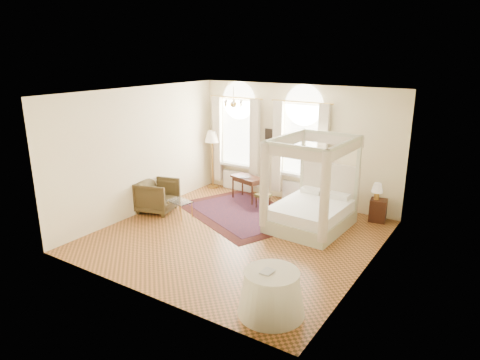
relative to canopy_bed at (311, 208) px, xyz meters
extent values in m
plane|color=#AF6432|center=(-1.22, -1.37, -0.51)|extent=(6.00, 6.00, 0.00)
plane|color=#FFF5C2|center=(-1.22, 1.63, 1.14)|extent=(6.00, 0.00, 6.00)
plane|color=#FFF5C2|center=(-1.22, -4.37, 1.14)|extent=(6.00, 0.00, 6.00)
plane|color=#FFF5C2|center=(-4.22, -1.37, 1.14)|extent=(0.00, 6.00, 6.00)
plane|color=#FFF5C2|center=(1.78, -1.37, 1.14)|extent=(0.00, 6.00, 6.00)
plane|color=white|center=(-1.22, -1.37, 2.79)|extent=(6.00, 6.00, 0.00)
cube|color=white|center=(-3.12, 1.60, 1.29)|extent=(1.10, 0.04, 1.90)
cylinder|color=white|center=(-3.12, 1.60, 2.24)|extent=(1.10, 0.04, 1.10)
cube|color=white|center=(-3.12, 1.51, 0.30)|extent=(1.32, 0.24, 0.08)
cube|color=beige|center=(-3.79, 1.43, 1.04)|extent=(0.28, 0.14, 2.60)
cube|color=beige|center=(-2.45, 1.43, 1.04)|extent=(0.28, 0.14, 2.60)
cube|color=white|center=(-3.12, 1.53, -0.21)|extent=(1.00, 0.12, 0.58)
cube|color=white|center=(-1.02, 1.60, 1.29)|extent=(1.10, 0.04, 1.90)
cylinder|color=white|center=(-1.02, 1.60, 2.24)|extent=(1.10, 0.04, 1.10)
cube|color=white|center=(-1.02, 1.51, 0.30)|extent=(1.32, 0.24, 0.08)
cube|color=beige|center=(-1.69, 1.43, 1.04)|extent=(0.28, 0.14, 2.60)
cube|color=beige|center=(-0.35, 1.43, 1.04)|extent=(0.28, 0.14, 2.60)
cube|color=white|center=(-1.02, 1.53, -0.21)|extent=(1.00, 0.12, 0.58)
cylinder|color=gold|center=(-2.12, -0.17, 2.59)|extent=(0.02, 0.02, 0.40)
sphere|color=gold|center=(-2.12, -0.17, 2.37)|extent=(0.16, 0.16, 0.16)
sphere|color=beige|center=(-1.90, -0.17, 2.44)|extent=(0.07, 0.07, 0.07)
sphere|color=beige|center=(-2.01, 0.02, 2.44)|extent=(0.07, 0.07, 0.07)
sphere|color=beige|center=(-2.23, 0.02, 2.44)|extent=(0.07, 0.07, 0.07)
sphere|color=beige|center=(-2.34, -0.17, 2.44)|extent=(0.07, 0.07, 0.07)
sphere|color=beige|center=(-2.23, -0.37, 2.44)|extent=(0.07, 0.07, 0.07)
sphere|color=beige|center=(-2.01, -0.37, 2.44)|extent=(0.07, 0.07, 0.07)
cube|color=black|center=(-2.07, 1.60, 1.34)|extent=(0.26, 0.03, 0.32)
cube|color=black|center=(0.23, 1.60, 1.44)|extent=(0.22, 0.03, 0.26)
cube|color=#B8BA97|center=(0.00, 0.01, -0.34)|extent=(1.71, 2.07, 0.34)
cube|color=white|center=(0.00, 0.01, -0.03)|extent=(1.61, 1.97, 0.27)
cube|color=beige|center=(0.04, 0.97, 0.35)|extent=(1.62, 0.15, 1.14)
cube|color=#B8BA97|center=(-0.71, 0.99, 0.59)|extent=(0.09, 0.09, 2.19)
cube|color=#B8BA97|center=(0.79, 0.92, 0.59)|extent=(0.09, 0.09, 2.19)
cube|color=#B8BA97|center=(-0.79, -0.90, 0.59)|extent=(0.09, 0.09, 2.19)
cube|color=#B8BA97|center=(0.71, -0.96, 0.59)|extent=(0.09, 0.09, 2.19)
cube|color=#B8BA97|center=(0.04, 0.95, 1.68)|extent=(1.62, 0.15, 0.08)
cube|color=#B8BA97|center=(-0.04, -0.93, 1.68)|extent=(1.62, 0.15, 0.08)
cube|color=#B8BA97|center=(-0.75, 0.05, 1.68)|extent=(0.17, 2.00, 0.08)
cube|color=#B8BA97|center=(0.75, -0.02, 1.68)|extent=(0.17, 2.00, 0.08)
cube|color=beige|center=(0.04, 0.95, 1.55)|extent=(1.68, 0.11, 0.27)
cube|color=beige|center=(-0.04, -0.93, 1.55)|extent=(1.68, 0.11, 0.27)
cube|color=beige|center=(-0.75, 0.05, 1.55)|extent=(0.13, 2.06, 0.27)
cube|color=beige|center=(0.75, -0.02, 1.55)|extent=(0.13, 2.06, 0.27)
cylinder|color=beige|center=(-0.79, -0.90, 0.68)|extent=(0.21, 0.21, 2.00)
cylinder|color=beige|center=(0.71, -0.96, 0.68)|extent=(0.21, 0.21, 2.00)
cube|color=#3B1C10|center=(1.26, 1.33, -0.22)|extent=(0.45, 0.42, 0.58)
cylinder|color=gold|center=(1.20, 1.30, 0.17)|extent=(0.12, 0.12, 0.21)
cone|color=beige|center=(1.20, 1.30, 0.38)|extent=(0.29, 0.29, 0.23)
cube|color=#3B1C10|center=(-2.37, 0.88, 0.17)|extent=(1.03, 0.72, 0.06)
cube|color=#3B1C10|center=(-2.37, 0.88, 0.08)|extent=(0.92, 0.60, 0.09)
cylinder|color=#3B1C10|center=(-2.71, 1.17, -0.18)|extent=(0.05, 0.05, 0.65)
cylinder|color=#3B1C10|center=(-1.92, 0.95, -0.18)|extent=(0.05, 0.05, 0.65)
cylinder|color=#3B1C10|center=(-2.81, 0.81, -0.18)|extent=(0.05, 0.05, 0.65)
cylinder|color=#3B1C10|center=(-2.02, 0.59, -0.18)|extent=(0.05, 0.05, 0.65)
imported|color=black|center=(-2.35, 0.79, 0.21)|extent=(0.39, 0.31, 0.03)
cube|color=#4E4621|center=(-1.65, 0.55, -0.13)|extent=(0.42, 0.42, 0.07)
cylinder|color=#3B1C10|center=(-1.80, 0.45, -0.34)|extent=(0.04, 0.04, 0.34)
cylinder|color=#3B1C10|center=(-1.54, 0.40, -0.34)|extent=(0.04, 0.04, 0.34)
cylinder|color=#3B1C10|center=(-1.75, 0.71, -0.34)|extent=(0.04, 0.04, 0.34)
cylinder|color=#3B1C10|center=(-1.49, 0.66, -0.34)|extent=(0.04, 0.04, 0.34)
imported|color=#41341C|center=(-3.90, -1.20, -0.07)|extent=(1.17, 1.15, 0.87)
cube|color=silver|center=(-3.16, -1.15, -0.09)|extent=(0.70, 0.56, 0.02)
cylinder|color=gold|center=(-3.46, -1.26, -0.30)|extent=(0.02, 0.02, 0.41)
cylinder|color=gold|center=(-2.93, -1.38, -0.30)|extent=(0.02, 0.02, 0.41)
cylinder|color=gold|center=(-3.38, -0.92, -0.30)|extent=(0.02, 0.02, 0.41)
cylinder|color=gold|center=(-2.86, -1.03, -0.30)|extent=(0.02, 0.02, 0.41)
cylinder|color=gold|center=(-3.92, 1.33, -0.49)|extent=(0.32, 0.32, 0.03)
cylinder|color=gold|center=(-3.92, 1.33, 0.29)|extent=(0.04, 0.04, 1.58)
cone|color=beige|center=(-3.92, 1.33, 1.13)|extent=(0.46, 0.46, 0.34)
cube|color=#451810|center=(-1.92, -0.07, -0.50)|extent=(4.04, 3.57, 0.01)
cube|color=black|center=(-1.92, -0.07, -0.50)|extent=(3.35, 2.87, 0.01)
cone|color=white|center=(0.93, -3.65, -0.15)|extent=(1.11, 1.11, 0.72)
cylinder|color=white|center=(0.93, -3.65, 0.23)|extent=(0.91, 0.91, 0.04)
imported|color=black|center=(0.79, -3.70, 0.26)|extent=(0.19, 0.25, 0.02)
camera|label=1|loc=(3.84, -9.07, 3.64)|focal=32.00mm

